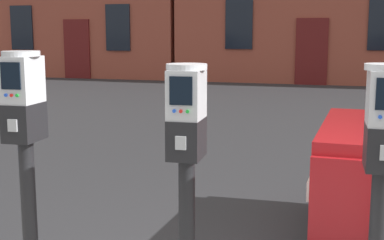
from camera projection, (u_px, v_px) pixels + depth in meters
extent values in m
cylinder|color=black|center=(29.00, 218.00, 3.24)|extent=(0.09, 0.09, 0.95)
cube|color=black|center=(24.00, 122.00, 3.14)|extent=(0.18, 0.25, 0.22)
cube|color=#A5A8AD|center=(12.00, 126.00, 3.02)|extent=(0.06, 0.01, 0.07)
cube|color=#B7BABF|center=(22.00, 80.00, 3.10)|extent=(0.18, 0.24, 0.27)
cube|color=black|center=(10.00, 76.00, 2.98)|extent=(0.12, 0.01, 0.15)
cylinder|color=blue|center=(6.00, 95.00, 3.01)|extent=(0.02, 0.01, 0.02)
cylinder|color=red|center=(11.00, 95.00, 3.00)|extent=(0.02, 0.01, 0.02)
cylinder|color=green|center=(17.00, 95.00, 2.99)|extent=(0.02, 0.01, 0.02)
cylinder|color=#B7BABF|center=(21.00, 54.00, 3.08)|extent=(0.23, 0.23, 0.03)
cylinder|color=black|center=(187.00, 239.00, 2.97)|extent=(0.09, 0.09, 0.92)
cube|color=black|center=(187.00, 138.00, 2.87)|extent=(0.18, 0.25, 0.21)
cube|color=#A5A8AD|center=(181.00, 143.00, 2.75)|extent=(0.06, 0.01, 0.07)
cube|color=#B7BABF|center=(187.00, 94.00, 2.83)|extent=(0.18, 0.24, 0.26)
cube|color=black|center=(181.00, 91.00, 2.71)|extent=(0.12, 0.01, 0.15)
cylinder|color=blue|center=(174.00, 111.00, 2.74)|extent=(0.02, 0.01, 0.02)
cylinder|color=red|center=(181.00, 111.00, 2.73)|extent=(0.02, 0.01, 0.02)
cylinder|color=green|center=(188.00, 112.00, 2.72)|extent=(0.02, 0.01, 0.02)
cylinder|color=#B7BABF|center=(187.00, 67.00, 2.81)|extent=(0.23, 0.23, 0.03)
cube|color=black|center=(383.00, 147.00, 2.59)|extent=(0.18, 0.25, 0.22)
cylinder|color=blue|center=(380.00, 117.00, 2.46)|extent=(0.02, 0.01, 0.02)
cube|color=maroon|center=(351.00, 130.00, 4.34)|extent=(0.50, 1.69, 0.10)
cube|color=white|center=(311.00, 188.00, 3.83)|extent=(0.05, 0.20, 0.14)
cube|color=white|center=(327.00, 149.00, 5.10)|extent=(0.05, 0.20, 0.14)
cube|color=black|center=(22.00, 28.00, 19.85)|extent=(0.90, 0.06, 1.60)
cube|color=black|center=(118.00, 28.00, 18.77)|extent=(0.90, 0.06, 1.60)
cube|color=#591414|center=(77.00, 49.00, 19.35)|extent=(1.00, 0.07, 2.10)
cube|color=black|center=(239.00, 24.00, 17.55)|extent=(0.90, 0.06, 1.60)
cube|color=black|center=(384.00, 24.00, 16.30)|extent=(0.90, 0.06, 1.60)
cube|color=#591414|center=(312.00, 52.00, 17.04)|extent=(1.00, 0.07, 2.10)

